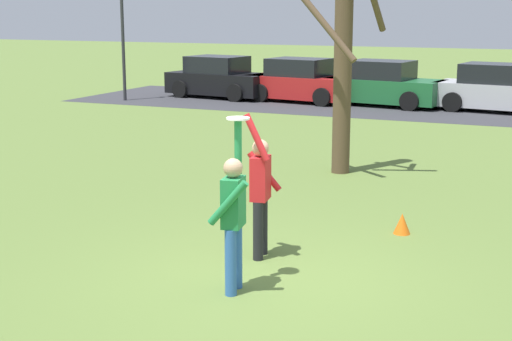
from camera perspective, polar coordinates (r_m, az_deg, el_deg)
The scene contains 12 objects.
ground_plane at distance 9.71m, azimuth 0.56°, elevation -8.17°, with size 120.00×120.00×0.00m, color olive.
person_catcher at distance 8.99m, azimuth -1.72°, elevation -3.26°, with size 0.49×0.57×2.08m.
person_defender at distance 10.25m, azimuth 0.34°, elevation -1.34°, with size 0.50×0.59×2.04m.
frisbee_disc at distance 8.98m, azimuth -1.37°, elevation 3.96°, with size 0.28×0.28×0.02m, color white.
parked_car_black at distance 29.46m, azimuth -2.76°, elevation 6.96°, with size 4.31×2.48×1.59m.
parked_car_red at distance 28.10m, azimuth 3.46°, elevation 6.70°, with size 4.31×2.48×1.59m.
parked_car_green at distance 27.27m, azimuth 9.63°, elevation 6.39°, with size 4.31×2.48×1.59m.
parked_car_silver at distance 26.57m, azimuth 17.81°, elevation 5.83°, with size 4.31×2.48×1.59m.
parking_strip at distance 26.61m, azimuth 13.64°, elevation 4.51°, with size 26.79×6.40×0.01m, color #38383D.
bare_tree_tall at distance 15.53m, azimuth 6.66°, elevation 9.90°, with size 2.16×1.72×5.25m.
lamppost_by_lot at distance 28.75m, azimuth -10.05°, elevation 10.37°, with size 0.28×0.28×4.26m.
field_cone_orange at distance 11.74m, azimuth 10.99°, elevation -3.96°, with size 0.26×0.26×0.32m, color orange.
Camera 1 is at (3.53, -8.40, 3.36)m, focal length 52.91 mm.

